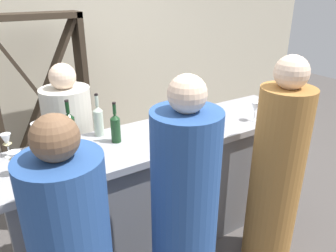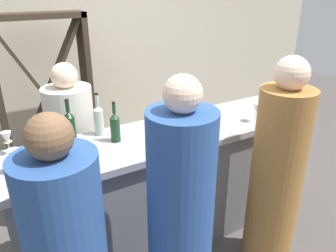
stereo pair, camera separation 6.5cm
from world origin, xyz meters
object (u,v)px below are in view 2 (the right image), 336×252
Objects in this scene: wine_bottle_leftmost_dark_green at (70,126)px; wine_rack at (47,98)px; person_right_guest at (180,225)px; wine_bottle_second_left_clear_pale at (99,119)px; wine_glass_near_right at (198,109)px; water_pitcher at (42,135)px; wine_glass_near_left at (257,108)px; wine_bottle_center_olive_green at (115,127)px; person_left_guest at (276,177)px; wine_glass_far_left at (7,140)px; person_server_behind at (74,155)px; wine_glass_near_center at (14,157)px.

wine_rack is at bearing 85.53° from wine_bottle_leftmost_dark_green.
wine_bottle_second_left_clear_pale is at bearing 6.50° from person_right_guest.
wine_glass_near_right is 1.17m from water_pitcher.
wine_glass_near_left is 0.81× the size of water_pitcher.
water_pitcher is at bearing 29.25° from person_right_guest.
wine_glass_near_right is at bearing -1.35° from wine_bottle_center_olive_green.
wine_glass_near_left is 1.22m from person_right_guest.
water_pitcher is (-0.40, -0.02, -0.02)m from wine_bottle_second_left_clear_pale.
wine_bottle_center_olive_green is 0.49m from water_pitcher.
person_left_guest is (1.21, -0.81, -0.36)m from wine_bottle_leftmost_dark_green.
wine_rack is 5.53× the size of wine_bottle_second_left_clear_pale.
wine_glass_near_right reaches higher than wine_glass_far_left.
person_server_behind is (-0.87, 0.57, -0.43)m from wine_glass_near_right.
wine_bottle_center_olive_green is 1.14m from wine_glass_near_left.
wine_bottle_leftmost_dark_green reaches higher than wine_glass_far_left.
wine_bottle_center_olive_green is 0.68m from wine_glass_near_center.
wine_bottle_center_olive_green reaches higher than wine_glass_far_left.
person_server_behind is (-0.25, 1.30, -0.09)m from person_right_guest.
wine_rack is 1.49m from water_pitcher.
wine_glass_far_left is 0.21m from water_pitcher.
wine_bottle_center_olive_green is 1.79× the size of wine_glass_near_right.
wine_bottle_leftmost_dark_green is 1.03m from person_right_guest.
person_right_guest is at bearing -59.50° from water_pitcher.
wine_bottle_center_olive_green is at bearing 8.49° from wine_glass_near_center.
person_server_behind is at bearing 31.80° from person_left_guest.
wine_rack is 1.09× the size of person_left_guest.
wine_glass_far_left is 0.10× the size of person_right_guest.
wine_bottle_leftmost_dark_green is 1.93× the size of wine_glass_near_right.
wine_glass_far_left is (-0.40, 0.02, -0.02)m from wine_bottle_leftmost_dark_green.
water_pitcher is at bearing -176.77° from wine_bottle_second_left_clear_pale.
wine_rack reaches higher than person_left_guest.
person_server_behind reaches higher than wine_bottle_leftmost_dark_green.
person_server_behind is (-1.29, 0.79, -0.43)m from wine_glass_near_left.
wine_bottle_second_left_clear_pale is 0.20× the size of person_right_guest.
wine_glass_near_left is 1.58m from person_server_behind.
wine_bottle_leftmost_dark_green is 2.00× the size of wine_glass_far_left.
wine_bottle_leftmost_dark_green is 0.99× the size of wine_bottle_second_left_clear_pale.
wine_bottle_center_olive_green is 1.95× the size of wine_glass_near_center.
wine_glass_far_left is (-0.51, -1.42, 0.21)m from wine_rack.
person_left_guest is 0.99× the size of person_right_guest.
wine_glass_near_center is at bearing -171.51° from wine_bottle_center_olive_green.
person_left_guest reaches higher than person_server_behind.
wine_glass_near_left is at bearing -19.04° from wine_bottle_second_left_clear_pale.
wine_glass_near_left is at bearing 65.49° from person_server_behind.
wine_glass_far_left is at bearing 177.48° from wine_bottle_leftmost_dark_green.
water_pitcher is (-1.16, 0.16, -0.02)m from wine_glass_near_right.
wine_glass_near_center is (-0.67, -0.10, -0.01)m from wine_bottle_center_olive_green.
wine_glass_near_left is 0.10× the size of person_left_guest.
wine_rack is 2.51m from person_left_guest.
wine_rack is 1.06m from person_server_behind.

